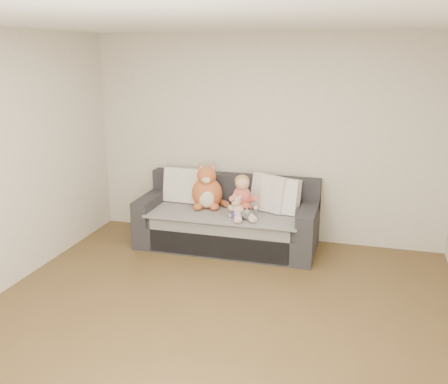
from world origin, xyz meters
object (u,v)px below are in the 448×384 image
Objects in this scene: sofa at (228,222)px; plush_cat at (207,191)px; teddy_bear at (236,208)px; sippy_cup at (234,213)px; toddler at (242,199)px.

plush_cat is (-0.28, 0.02, 0.38)m from sofa.
sofa is 0.42m from teddy_bear.
sippy_cup is at bearing -49.66° from plush_cat.
toddler reaches higher than sofa.
sofa reaches higher than sippy_cup.
plush_cat is 0.54m from teddy_bear.
sofa is 3.69× the size of plush_cat.
teddy_bear is at bearing -45.56° from plush_cat.
sofa is 0.40m from sippy_cup.
toddler is at bearing 87.20° from teddy_bear.
toddler is 0.14m from teddy_bear.
sippy_cup is (-0.02, -0.03, -0.05)m from teddy_bear.
toddler is 0.20m from sippy_cup.
teddy_bear is (0.45, -0.28, -0.10)m from plush_cat.
teddy_bear is at bearing -56.68° from sofa.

